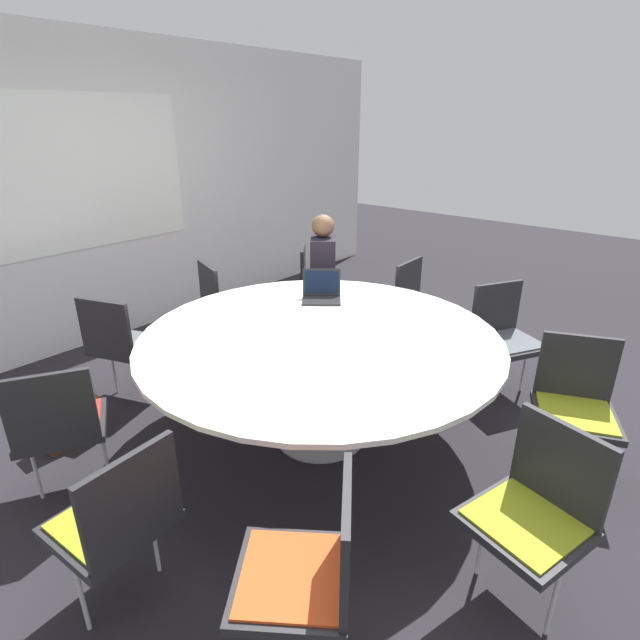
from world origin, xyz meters
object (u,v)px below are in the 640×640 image
object	(u,v)px
chair_4	(118,516)
chair_5	(310,566)
handbag	(72,422)
chair_3	(59,421)
chair_6	(537,506)
laptop	(322,292)
chair_1	(224,301)
chair_7	(575,399)
person_0	(325,269)
chair_8	(505,332)
chair_9	(420,302)
chair_2	(121,340)
chair_0	(316,282)

from	to	relation	value
chair_4	chair_5	distance (m)	0.82
handbag	chair_4	bearing A→B (deg)	-105.86
chair_3	chair_6	size ratio (longest dim) A/B	1.00
chair_6	laptop	xyz separation A→B (m)	(0.85, 1.88, 0.29)
chair_4	chair_1	bearing A→B (deg)	35.86
chair_7	handbag	bearing A→B (deg)	10.88
chair_7	chair_3	bearing A→B (deg)	21.27
chair_1	person_0	bearing A→B (deg)	78.37
chair_8	chair_4	bearing A→B (deg)	19.58
chair_7	chair_8	xyz separation A→B (m)	(0.69, 0.68, 0.00)
chair_6	chair_7	bearing A→B (deg)	-67.92
chair_7	chair_9	world-z (taller)	same
laptop	handbag	xyz separation A→B (m)	(-1.60, 0.81, -0.67)
chair_2	chair_9	distance (m)	2.44
chair_3	handbag	bearing A→B (deg)	94.41
chair_3	laptop	size ratio (longest dim) A/B	2.37
chair_4	chair_6	xyz separation A→B (m)	(1.15, -1.28, 0.00)
chair_1	person_0	distance (m)	0.95
chair_7	person_0	xyz separation A→B (m)	(0.57, 2.33, 0.19)
chair_5	chair_6	bearing A→B (deg)	-68.36
chair_2	chair_7	size ratio (longest dim) A/B	1.00
chair_8	handbag	size ratio (longest dim) A/B	2.38
person_0	laptop	bearing A→B (deg)	-0.94
chair_0	chair_3	distance (m)	2.76
chair_0	chair_7	bearing A→B (deg)	35.51
chair_0	chair_1	size ratio (longest dim) A/B	1.00
chair_3	chair_9	world-z (taller)	same
chair_2	chair_6	bearing A→B (deg)	-15.52
chair_0	laptop	bearing A→B (deg)	3.34
chair_9	handbag	xyz separation A→B (m)	(-2.60, 1.10, -0.37)
chair_2	chair_6	size ratio (longest dim) A/B	1.00
chair_1	chair_3	world-z (taller)	same
chair_2	chair_5	distance (m)	2.40
chair_8	person_0	xyz separation A→B (m)	(-0.12, 1.66, 0.19)
chair_2	chair_4	size ratio (longest dim) A/B	1.00
chair_1	chair_8	world-z (taller)	same
chair_0	chair_9	size ratio (longest dim) A/B	1.00
chair_0	chair_6	bearing A→B (deg)	18.28
person_0	chair_1	bearing A→B (deg)	-69.49
chair_8	chair_9	world-z (taller)	same
chair_2	chair_4	bearing A→B (deg)	-50.32
chair_8	handbag	distance (m)	3.12
chair_5	chair_6	world-z (taller)	same
chair_3	handbag	distance (m)	0.71
handbag	chair_8	bearing A→B (deg)	-37.92
chair_3	chair_8	xyz separation A→B (m)	(2.69, -1.36, 0.00)
chair_7	handbag	world-z (taller)	chair_7
chair_5	chair_0	bearing A→B (deg)	3.96
chair_3	chair_8	world-z (taller)	same
person_0	chair_4	bearing A→B (deg)	-15.90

